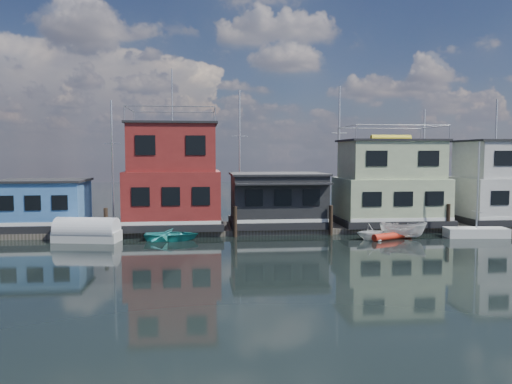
{
  "coord_description": "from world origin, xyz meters",
  "views": [
    {
      "loc": [
        -6.33,
        -26.09,
        5.95
      ],
      "look_at": [
        -2.19,
        12.0,
        3.0
      ],
      "focal_mm": 35.0,
      "sensor_mm": 36.0,
      "label": 1
    }
  ],
  "objects": [
    {
      "name": "motorboat",
      "position": [
        7.67,
        7.24,
        0.61
      ],
      "size": [
        3.4,
        2.25,
        1.23
      ],
      "primitive_type": "imported",
      "rotation": [
        0.0,
        0.0,
        1.21
      ],
      "color": "white",
      "rests_on": "ground"
    },
    {
      "name": "day_sailer",
      "position": [
        13.11,
        7.24,
        0.41
      ],
      "size": [
        4.43,
        1.86,
        6.8
      ],
      "rotation": [
        0.0,
        0.0,
        -0.1
      ],
      "color": "silver",
      "rests_on": "ground"
    },
    {
      "name": "houseboat_green",
      "position": [
        8.5,
        12.0,
        3.55
      ],
      "size": [
        8.4,
        5.9,
        7.03
      ],
      "color": "black",
      "rests_on": "dock"
    },
    {
      "name": "houseboat_white",
      "position": [
        18.5,
        12.0,
        3.54
      ],
      "size": [
        8.4,
        5.9,
        6.66
      ],
      "color": "black",
      "rests_on": "dock"
    },
    {
      "name": "tarp_runabout",
      "position": [
        -14.12,
        8.39,
        0.66
      ],
      "size": [
        4.59,
        2.52,
        1.76
      ],
      "rotation": [
        0.0,
        0.0,
        -0.19
      ],
      "color": "beige",
      "rests_on": "ground"
    },
    {
      "name": "houseboat_dark",
      "position": [
        -0.5,
        11.98,
        2.42
      ],
      "size": [
        7.4,
        6.1,
        4.06
      ],
      "color": "black",
      "rests_on": "dock"
    },
    {
      "name": "dock",
      "position": [
        0.0,
        12.0,
        0.2
      ],
      "size": [
        48.0,
        5.0,
        0.4
      ],
      "primitive_type": "cube",
      "color": "#595147",
      "rests_on": "ground"
    },
    {
      "name": "background_masts",
      "position": [
        4.76,
        18.0,
        5.55
      ],
      "size": [
        36.4,
        0.16,
        12.0
      ],
      "color": "silver",
      "rests_on": "ground"
    },
    {
      "name": "dinghy_teal",
      "position": [
        -8.44,
        8.24,
        0.38
      ],
      "size": [
        3.77,
        2.75,
        0.76
      ],
      "primitive_type": "imported",
      "rotation": [
        0.0,
        0.0,
        1.54
      ],
      "color": "teal",
      "rests_on": "ground"
    },
    {
      "name": "pilings",
      "position": [
        -0.33,
        9.2,
        1.1
      ],
      "size": [
        42.28,
        0.28,
        2.2
      ],
      "color": "#2D2116",
      "rests_on": "ground"
    },
    {
      "name": "red_kayak",
      "position": [
        6.79,
        6.95,
        0.25
      ],
      "size": [
        3.31,
        1.85,
        0.5
      ],
      "primitive_type": "cylinder",
      "rotation": [
        0.0,
        1.57,
        0.42
      ],
      "color": "red",
      "rests_on": "ground"
    },
    {
      "name": "ground",
      "position": [
        0.0,
        0.0,
        0.0
      ],
      "size": [
        160.0,
        160.0,
        0.0
      ],
      "primitive_type": "plane",
      "color": "black",
      "rests_on": "ground"
    },
    {
      "name": "houseboat_blue",
      "position": [
        -18.0,
        12.0,
        2.21
      ],
      "size": [
        6.4,
        4.9,
        3.66
      ],
      "color": "black",
      "rests_on": "dock"
    },
    {
      "name": "houseboat_red",
      "position": [
        -8.5,
        12.0,
        4.1
      ],
      "size": [
        7.4,
        5.9,
        11.86
      ],
      "color": "black",
      "rests_on": "dock"
    },
    {
      "name": "dinghy_white",
      "position": [
        5.25,
        7.0,
        0.58
      ],
      "size": [
        2.58,
        2.36,
        1.15
      ],
      "primitive_type": "imported",
      "rotation": [
        0.0,
        0.0,
        1.82
      ],
      "color": "white",
      "rests_on": "ground"
    }
  ]
}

